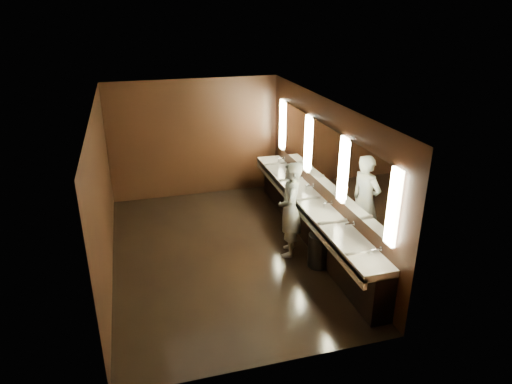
% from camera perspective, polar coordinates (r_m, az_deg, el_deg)
% --- Properties ---
extents(floor, '(6.00, 6.00, 0.00)m').
position_cam_1_polar(floor, '(8.73, -4.22, -7.56)').
color(floor, black).
rests_on(floor, ground).
extents(ceiling, '(4.00, 6.00, 0.02)m').
position_cam_1_polar(ceiling, '(7.71, -4.83, 10.71)').
color(ceiling, '#2D2D2B').
rests_on(ceiling, wall_back).
extents(wall_back, '(4.00, 0.02, 2.80)m').
position_cam_1_polar(wall_back, '(10.93, -7.67, 6.61)').
color(wall_back, black).
rests_on(wall_back, floor).
extents(wall_front, '(4.00, 0.02, 2.80)m').
position_cam_1_polar(wall_front, '(5.52, 1.83, -10.15)').
color(wall_front, black).
rests_on(wall_front, floor).
extents(wall_left, '(0.02, 6.00, 2.80)m').
position_cam_1_polar(wall_left, '(8.01, -18.65, -0.47)').
color(wall_left, black).
rests_on(wall_left, floor).
extents(wall_right, '(0.02, 6.00, 2.80)m').
position_cam_1_polar(wall_right, '(8.69, 8.53, 2.32)').
color(wall_right, black).
rests_on(wall_right, floor).
extents(sink_counter, '(0.55, 5.40, 1.01)m').
position_cam_1_polar(sink_counter, '(8.97, 6.98, -3.22)').
color(sink_counter, black).
rests_on(sink_counter, floor).
extents(mirror_band, '(0.06, 5.03, 1.15)m').
position_cam_1_polar(mirror_band, '(8.57, 8.54, 4.50)').
color(mirror_band, '#FDF6C1').
rests_on(mirror_band, wall_right).
extents(person, '(0.64, 0.77, 1.80)m').
position_cam_1_polar(person, '(8.31, 4.27, -2.21)').
color(person, '#89A3CC').
rests_on(person, floor).
extents(trash_bin, '(0.44, 0.44, 0.62)m').
position_cam_1_polar(trash_bin, '(8.24, 7.90, -7.22)').
color(trash_bin, black).
rests_on(trash_bin, floor).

